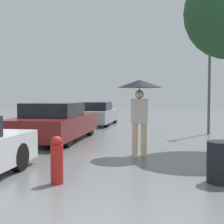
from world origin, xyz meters
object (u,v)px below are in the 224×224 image
trash_bin (222,162)px  parked_car_middle (56,122)px  fire_hydrant (57,160)px  pedestrian (140,95)px  street_lamp (210,48)px  parked_car_farthest (95,114)px

trash_bin → parked_car_middle: bearing=135.9°
fire_hydrant → pedestrian: bearing=66.6°
parked_car_middle → pedestrian: bearing=-37.3°
trash_bin → fire_hydrant: fire_hydrant is taller
parked_car_middle → fire_hydrant: (1.86, -5.06, -0.20)m
parked_car_middle → trash_bin: 6.50m
street_lamp → fire_hydrant: street_lamp is taller
pedestrian → fire_hydrant: size_ratio=2.32×
parked_car_farthest → parked_car_middle: bearing=-90.6°
parked_car_farthest → street_lamp: street_lamp is taller
parked_car_middle → street_lamp: street_lamp is taller
parked_car_middle → trash_bin: bearing=-44.1°
parked_car_middle → trash_bin: size_ratio=6.24×
parked_car_middle → parked_car_farthest: bearing=89.4°
trash_bin → pedestrian: bearing=126.3°
fire_hydrant → street_lamp: bearing=65.5°
pedestrian → trash_bin: size_ratio=2.66×
pedestrian → fire_hydrant: 3.19m
fire_hydrant → trash_bin: bearing=10.9°
pedestrian → parked_car_middle: bearing=142.7°
pedestrian → parked_car_middle: size_ratio=0.43×
parked_car_middle → fire_hydrant: bearing=-69.8°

